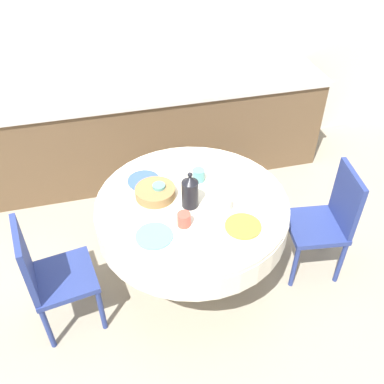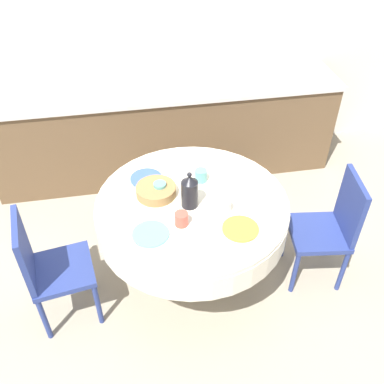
{
  "view_description": "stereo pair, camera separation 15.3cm",
  "coord_description": "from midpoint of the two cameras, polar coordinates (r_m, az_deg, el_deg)",
  "views": [
    {
      "loc": [
        -0.53,
        -2.08,
        2.66
      ],
      "look_at": [
        0.0,
        0.0,
        0.85
      ],
      "focal_mm": 40.0,
      "sensor_mm": 36.0,
      "label": 1
    },
    {
      "loc": [
        -0.38,
        -2.11,
        2.66
      ],
      "look_at": [
        0.0,
        0.0,
        0.85
      ],
      "focal_mm": 40.0,
      "sensor_mm": 36.0,
      "label": 2
    }
  ],
  "objects": [
    {
      "name": "kitchen_counter",
      "position": [
        4.18,
        -2.46,
        8.31
      ],
      "size": [
        3.24,
        0.64,
        0.92
      ],
      "color": "brown",
      "rests_on": "ground_plane"
    },
    {
      "name": "cup_far_left",
      "position": [
        2.88,
        -2.78,
        0.42
      ],
      "size": [
        0.09,
        0.09,
        0.09
      ],
      "primitive_type": "cylinder",
      "color": "#5BA39E",
      "rests_on": "dining_table"
    },
    {
      "name": "cup_near_left",
      "position": [
        2.66,
        0.23,
        -3.67
      ],
      "size": [
        0.09,
        0.09,
        0.09
      ],
      "primitive_type": "cylinder",
      "color": "#CC4C3D",
      "rests_on": "dining_table"
    },
    {
      "name": "coffee_carafe",
      "position": [
        2.75,
        1.27,
        0.03
      ],
      "size": [
        0.11,
        0.11,
        0.27
      ],
      "color": "black",
      "rests_on": "dining_table"
    },
    {
      "name": "ground_plane",
      "position": [
        3.41,
        1.31,
        -11.07
      ],
      "size": [
        12.0,
        12.0,
        0.0
      ],
      "primitive_type": "plane",
      "color": "#9E937F"
    },
    {
      "name": "plate_far_right",
      "position": [
        3.1,
        6.11,
        2.63
      ],
      "size": [
        0.23,
        0.23,
        0.01
      ],
      "primitive_type": "cylinder",
      "color": "white",
      "rests_on": "dining_table"
    },
    {
      "name": "dining_table",
      "position": [
        2.94,
        1.5,
        -3.1
      ],
      "size": [
        1.3,
        1.3,
        0.77
      ],
      "color": "brown",
      "rests_on": "ground_plane"
    },
    {
      "name": "plate_near_left",
      "position": [
        2.62,
        -3.87,
        -5.65
      ],
      "size": [
        0.23,
        0.23,
        0.01
      ],
      "primitive_type": "cylinder",
      "color": "#60BCB7",
      "rests_on": "dining_table"
    },
    {
      "name": "cup_near_right",
      "position": [
        2.76,
        5.93,
        -1.86
      ],
      "size": [
        0.09,
        0.09,
        0.09
      ],
      "primitive_type": "cylinder",
      "color": "white",
      "rests_on": "dining_table"
    },
    {
      "name": "plate_near_right",
      "position": [
        2.68,
        8.12,
        -4.91
      ],
      "size": [
        0.23,
        0.23,
        0.01
      ],
      "primitive_type": "cylinder",
      "color": "orange",
      "rests_on": "dining_table"
    },
    {
      "name": "plate_far_left",
      "position": [
        3.04,
        -4.68,
        1.78
      ],
      "size": [
        0.23,
        0.23,
        0.01
      ],
      "primitive_type": "cylinder",
      "color": "#3856AD",
      "rests_on": "dining_table"
    },
    {
      "name": "chair_right",
      "position": [
        2.94,
        -17.27,
        -9.44
      ],
      "size": [
        0.46,
        0.46,
        0.91
      ],
      "rotation": [
        0.0,
        0.0,
        -1.41
      ],
      "color": "navy",
      "rests_on": "ground_plane"
    },
    {
      "name": "cup_far_right",
      "position": [
        2.99,
        2.66,
        2.18
      ],
      "size": [
        0.09,
        0.09,
        0.09
      ],
      "primitive_type": "cylinder",
      "color": "#5BA39E",
      "rests_on": "dining_table"
    },
    {
      "name": "bread_basket",
      "position": [
        2.89,
        -3.3,
        0.15
      ],
      "size": [
        0.27,
        0.27,
        0.07
      ],
      "primitive_type": "cylinder",
      "color": "olive",
      "rests_on": "dining_table"
    },
    {
      "name": "wall_back",
      "position": [
        4.12,
        -3.53,
        20.77
      ],
      "size": [
        7.0,
        0.05,
        2.6
      ],
      "color": "silver",
      "rests_on": "ground_plane"
    },
    {
      "name": "chair_left",
      "position": [
        3.25,
        19.28,
        -4.24
      ],
      "size": [
        0.45,
        0.45,
        0.91
      ],
      "rotation": [
        0.0,
        0.0,
        1.44
      ],
      "color": "navy",
      "rests_on": "ground_plane"
    }
  ]
}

